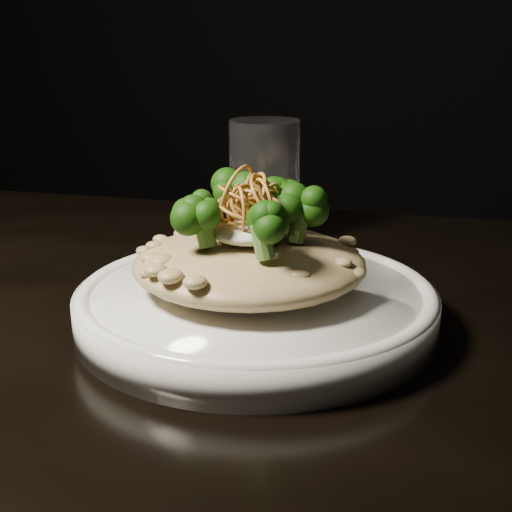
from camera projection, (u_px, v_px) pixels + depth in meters
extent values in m
cube|color=black|center=(222.00, 357.00, 0.54)|extent=(1.10, 0.80, 0.04)
cylinder|color=white|center=(256.00, 307.00, 0.54)|extent=(0.27, 0.27, 0.03)
ellipsoid|color=brown|center=(250.00, 263.00, 0.54)|extent=(0.18, 0.18, 0.04)
ellipsoid|color=white|center=(248.00, 232.00, 0.52)|extent=(0.05, 0.05, 0.02)
cylinder|color=white|center=(264.00, 183.00, 0.74)|extent=(0.09, 0.09, 0.13)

